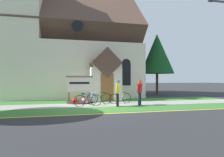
# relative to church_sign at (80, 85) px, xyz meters

# --- Properties ---
(ground) EXTENTS (140.00, 140.00, 0.00)m
(ground) POSITION_rel_church_sign_xyz_m (0.74, 0.63, -1.26)
(ground) COLOR #2B2B2D
(sidewalk_slab) EXTENTS (32.00, 2.04, 0.01)m
(sidewalk_slab) POSITION_rel_church_sign_xyz_m (-0.08, -1.86, -1.25)
(sidewalk_slab) COLOR #99968E
(sidewalk_slab) RESTS_ON ground
(grass_verge) EXTENTS (32.00, 2.08, 0.01)m
(grass_verge) POSITION_rel_church_sign_xyz_m (-0.08, -3.92, -1.25)
(grass_verge) COLOR #38722D
(grass_verge) RESTS_ON ground
(church_lawn) EXTENTS (24.00, 2.40, 0.01)m
(church_lawn) POSITION_rel_church_sign_xyz_m (-0.08, 0.36, -1.25)
(church_lawn) COLOR #38722D
(church_lawn) RESTS_ON ground
(curb_paint_stripe) EXTENTS (28.00, 0.16, 0.01)m
(curb_paint_stripe) POSITION_rel_church_sign_xyz_m (-0.08, -5.11, -1.25)
(curb_paint_stripe) COLOR yellow
(curb_paint_stripe) RESTS_ON ground
(church_building) EXTENTS (12.44, 11.89, 13.44)m
(church_building) POSITION_rel_church_sign_xyz_m (-0.45, 6.23, 3.51)
(church_building) COLOR beige
(church_building) RESTS_ON ground
(church_sign) EXTENTS (1.93, 0.13, 1.92)m
(church_sign) POSITION_rel_church_sign_xyz_m (0.00, 0.00, 0.00)
(church_sign) COLOR #7F6047
(church_sign) RESTS_ON ground
(flower_bed) EXTENTS (1.88, 1.88, 0.34)m
(flower_bed) POSITION_rel_church_sign_xyz_m (0.01, -0.56, -1.16)
(flower_bed) COLOR #382319
(flower_bed) RESTS_ON ground
(bicycle_blue) EXTENTS (1.75, 0.38, 0.84)m
(bicycle_blue) POSITION_rel_church_sign_xyz_m (0.38, -2.38, -0.88)
(bicycle_blue) COLOR black
(bicycle_blue) RESTS_ON ground
(bicycle_white) EXTENTS (1.73, 0.32, 0.83)m
(bicycle_white) POSITION_rel_church_sign_xyz_m (1.21, -1.68, -0.87)
(bicycle_white) COLOR black
(bicycle_white) RESTS_ON ground
(bicycle_orange) EXTENTS (1.66, 0.40, 0.81)m
(bicycle_orange) POSITION_rel_church_sign_xyz_m (2.70, -1.51, -0.89)
(bicycle_orange) COLOR black
(bicycle_orange) RESTS_ON ground
(cyclist_in_yellow_jersey) EXTENTS (0.33, 0.69, 1.64)m
(cyclist_in_yellow_jersey) POSITION_rel_church_sign_xyz_m (2.14, -2.89, -0.30)
(cyclist_in_yellow_jersey) COLOR black
(cyclist_in_yellow_jersey) RESTS_ON ground
(cyclist_in_red_jersey) EXTENTS (0.48, 0.59, 1.63)m
(cyclist_in_red_jersey) POSITION_rel_church_sign_xyz_m (3.63, -2.74, -0.31)
(cyclist_in_red_jersey) COLOR #191E38
(cyclist_in_red_jersey) RESTS_ON ground
(roadside_conifer) EXTENTS (3.74, 3.74, 6.78)m
(roadside_conifer) POSITION_rel_church_sign_xyz_m (8.93, 5.43, 3.29)
(roadside_conifer) COLOR #4C3823
(roadside_conifer) RESTS_ON ground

